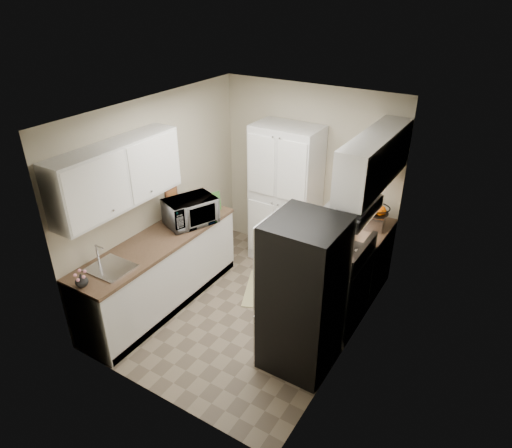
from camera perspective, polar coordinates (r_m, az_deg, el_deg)
name	(u,v)px	position (r m, az deg, el deg)	size (l,w,h in m)	color
ground	(247,309)	(5.83, -1.12, -10.60)	(3.20, 3.20, 0.00)	#7A6B56
room_shell	(244,191)	(4.97, -1.54, 4.15)	(2.64, 3.24, 2.52)	#B6AC93
pantry_cabinet	(285,196)	(6.36, 3.69, 3.50)	(0.90, 0.55, 2.00)	silver
base_cabinet_left	(161,273)	(5.81, -11.79, -6.04)	(0.60, 2.30, 0.88)	silver
countertop_left	(157,241)	(5.57, -12.25, -2.12)	(0.63, 2.33, 0.04)	brown
base_cabinet_right	(360,259)	(6.12, 12.82, -4.23)	(0.60, 0.80, 0.88)	silver
countertop_right	(364,228)	(5.89, 13.29, -0.45)	(0.63, 0.83, 0.04)	brown
electric_range	(334,287)	(5.47, 9.78, -7.74)	(0.71, 0.78, 1.13)	#B7B7BC
refrigerator	(303,296)	(4.67, 5.87, -8.92)	(0.70, 0.72, 1.70)	#B7B7BC
microwave	(190,211)	(5.78, -8.20, 1.60)	(0.61, 0.42, 0.34)	#AAA9AE
wine_bottle	(200,204)	(6.01, -6.97, 2.53)	(0.08, 0.08, 0.30)	black
flower_vase	(81,280)	(4.94, -20.99, -6.59)	(0.13, 0.13, 0.14)	white
cutting_board	(213,202)	(6.09, -5.34, 2.77)	(0.02, 0.21, 0.26)	#3D7D32
toaster_oven	(374,220)	(5.87, 14.52, 0.52)	(0.26, 0.33, 0.19)	#A8A8AD
fruit_basket	(378,209)	(5.80, 14.99, 1.87)	(0.30, 0.30, 0.13)	#FF6500
kitchen_mat	(265,289)	(6.15, 1.16, -8.16)	(0.51, 0.81, 0.01)	#C8C185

